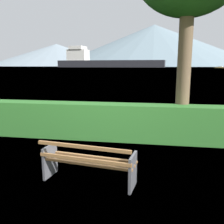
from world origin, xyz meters
name	(u,v)px	position (x,y,z in m)	size (l,w,h in m)	color
ground_plane	(90,181)	(0.00, 0.00, 0.00)	(1400.00, 1400.00, 0.00)	olive
water_surface	(153,67)	(0.00, 306.76, 0.00)	(620.00, 620.00, 0.00)	#6B8EA3
park_bench	(88,162)	(-0.01, -0.06, 0.43)	(1.93, 0.83, 0.87)	olive
hedge_row	(113,122)	(0.00, 2.91, 0.57)	(8.66, 0.71, 1.13)	#2D6B28
cargo_ship_large	(102,61)	(-54.57, 260.89, 6.41)	(117.81, 29.92, 22.93)	#232328
sailboat_mid	(220,67)	(55.58, 210.80, 0.47)	(8.31, 6.81, 1.33)	gold
distant_hills	(163,50)	(19.05, 548.87, 34.94)	(831.51, 443.29, 88.19)	gray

